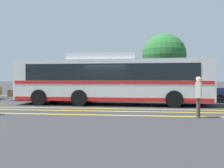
# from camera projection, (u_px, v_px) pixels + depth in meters

# --- Properties ---
(ground_plane) EXTENTS (220.00, 220.00, 0.00)m
(ground_plane) POSITION_uv_depth(u_px,v_px,m) (108.00, 105.00, 16.45)
(ground_plane) COLOR #2D2D30
(lane_strip_0) EXTENTS (32.25, 0.20, 0.01)m
(lane_strip_0) POSITION_uv_depth(u_px,v_px,m) (107.00, 109.00, 14.63)
(lane_strip_0) COLOR gold
(lane_strip_0) RESTS_ON ground_plane
(lane_strip_1) EXTENTS (32.25, 0.20, 0.01)m
(lane_strip_1) POSITION_uv_depth(u_px,v_px,m) (104.00, 111.00, 13.56)
(lane_strip_1) COLOR gold
(lane_strip_1) RESTS_ON ground_plane
(lane_strip_2) EXTENTS (32.25, 0.20, 0.01)m
(lane_strip_2) POSITION_uv_depth(u_px,v_px,m) (99.00, 115.00, 12.12)
(lane_strip_2) COLOR gold
(lane_strip_2) RESTS_ON ground_plane
(curb_strip) EXTENTS (40.25, 0.36, 0.15)m
(curb_strip) POSITION_uv_depth(u_px,v_px,m) (119.00, 98.00, 21.71)
(curb_strip) COLOR #99999E
(curb_strip) RESTS_ON ground_plane
(transit_bus) EXTENTS (12.61, 2.83, 3.29)m
(transit_bus) POSITION_uv_depth(u_px,v_px,m) (112.00, 79.00, 16.78)
(transit_bus) COLOR silver
(transit_bus) RESTS_ON ground_plane
(parked_car_1) EXTENTS (4.87, 2.25, 1.38)m
(parked_car_1) POSITION_uv_depth(u_px,v_px,m) (43.00, 91.00, 20.25)
(parked_car_1) COLOR #4C3823
(parked_car_1) RESTS_ON ground_plane
(parked_car_2) EXTENTS (4.84, 1.90, 1.42)m
(parked_car_2) POSITION_uv_depth(u_px,v_px,m) (114.00, 91.00, 19.67)
(parked_car_2) COLOR navy
(parked_car_2) RESTS_ON ground_plane
(parked_car_3) EXTENTS (4.30, 2.14, 1.61)m
(parked_car_3) POSITION_uv_depth(u_px,v_px,m) (197.00, 91.00, 18.87)
(parked_car_3) COLOR navy
(parked_car_3) RESTS_ON ground_plane
(pedestrian_0) EXTENTS (0.34, 0.47, 1.77)m
(pedestrian_0) POSITION_uv_depth(u_px,v_px,m) (198.00, 94.00, 11.29)
(pedestrian_0) COLOR brown
(pedestrian_0) RESTS_ON ground_plane
(tree_0) EXTENTS (3.89, 3.89, 5.69)m
(tree_0) POSITION_uv_depth(u_px,v_px,m) (164.00, 55.00, 23.28)
(tree_0) COLOR #513823
(tree_0) RESTS_ON ground_plane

